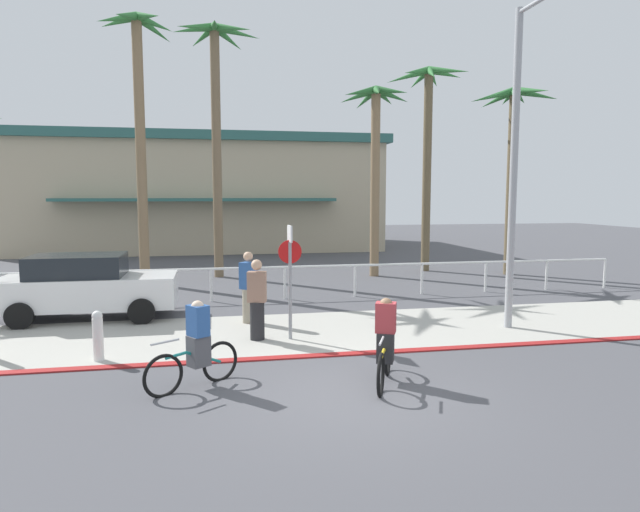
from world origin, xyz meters
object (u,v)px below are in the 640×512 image
object	(u,v)px
car_white_1	(86,286)
cyclist_teal_1	(196,346)
palm_tree_5	(428,124)
cyclist_yellow_0	(385,343)
pedestrian_0	(257,303)
stop_sign_bike_lane	(290,265)
bollard_3	(98,335)
palm_tree_3	(216,91)
palm_tree_6	(513,131)
palm_tree_2	(139,93)
streetlight_curb	(520,149)
palm_tree_4	(375,136)
pedestrian_1	(249,290)

from	to	relation	value
car_white_1	cyclist_teal_1	bearing A→B (deg)	-63.18
palm_tree_5	car_white_1	bearing A→B (deg)	-149.45
cyclist_yellow_0	pedestrian_0	distance (m)	3.76
pedestrian_0	palm_tree_5	bearing A→B (deg)	51.87
stop_sign_bike_lane	bollard_3	world-z (taller)	stop_sign_bike_lane
bollard_3	palm_tree_5	world-z (taller)	palm_tree_5
palm_tree_3	palm_tree_6	world-z (taller)	palm_tree_3
palm_tree_5	cyclist_yellow_0	xyz separation A→B (m)	(-6.05, -13.39, -5.50)
cyclist_yellow_0	palm_tree_2	bearing A→B (deg)	113.97
streetlight_curb	palm_tree_4	world-z (taller)	streetlight_curb
cyclist_teal_1	bollard_3	bearing A→B (deg)	136.24
bollard_3	palm_tree_4	size ratio (longest dim) A/B	0.13
palm_tree_3	car_white_1	world-z (taller)	palm_tree_3
palm_tree_3	palm_tree_5	xyz separation A→B (m)	(8.69, 0.18, -0.99)
palm_tree_2	cyclist_teal_1	distance (m)	13.33
palm_tree_3	pedestrian_0	size ratio (longest dim) A/B	5.36
stop_sign_bike_lane	pedestrian_1	size ratio (longest dim) A/B	1.41
bollard_3	pedestrian_0	world-z (taller)	pedestrian_0
palm_tree_2	cyclist_yellow_0	size ratio (longest dim) A/B	5.68
palm_tree_2	car_white_1	size ratio (longest dim) A/B	2.18
palm_tree_4	cyclist_teal_1	distance (m)	14.52
stop_sign_bike_lane	car_white_1	world-z (taller)	stop_sign_bike_lane
palm_tree_3	stop_sign_bike_lane	bearing A→B (deg)	-81.95
streetlight_curb	palm_tree_3	size ratio (longest dim) A/B	0.77
palm_tree_2	palm_tree_4	world-z (taller)	palm_tree_2
palm_tree_5	pedestrian_1	bearing A→B (deg)	-133.59
car_white_1	cyclist_yellow_0	distance (m)	8.72
streetlight_curb	palm_tree_5	bearing A→B (deg)	79.70
palm_tree_6	car_white_1	size ratio (longest dim) A/B	1.71
stop_sign_bike_lane	palm_tree_4	bearing A→B (deg)	63.15
pedestrian_1	palm_tree_3	bearing A→B (deg)	94.27
bollard_3	palm_tree_2	xyz separation A→B (m)	(-0.25, 9.80, 6.32)
palm_tree_2	palm_tree_4	bearing A→B (deg)	2.21
palm_tree_3	cyclist_teal_1	distance (m)	14.38
stop_sign_bike_lane	bollard_3	xyz separation A→B (m)	(-3.89, -0.90, -1.16)
stop_sign_bike_lane	pedestrian_1	distance (m)	2.13
palm_tree_2	palm_tree_4	size ratio (longest dim) A/B	1.28
bollard_3	pedestrian_1	distance (m)	4.11
cyclist_yellow_0	cyclist_teal_1	bearing A→B (deg)	173.03
palm_tree_6	bollard_3	bearing A→B (deg)	-146.07
bollard_3	palm_tree_2	world-z (taller)	palm_tree_2
streetlight_curb	car_white_1	distance (m)	11.30
pedestrian_0	cyclist_yellow_0	bearing A→B (deg)	-58.94
cyclist_yellow_0	palm_tree_3	bearing A→B (deg)	101.29
palm_tree_5	stop_sign_bike_lane	bearing A→B (deg)	-125.26
palm_tree_3	palm_tree_5	size ratio (longest dim) A/B	1.14
palm_tree_6	palm_tree_2	bearing A→B (deg)	178.71
car_white_1	palm_tree_3	bearing A→B (deg)	63.52
bollard_3	pedestrian_0	bearing A→B (deg)	17.50
streetlight_curb	cyclist_yellow_0	size ratio (longest dim) A/B	4.44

